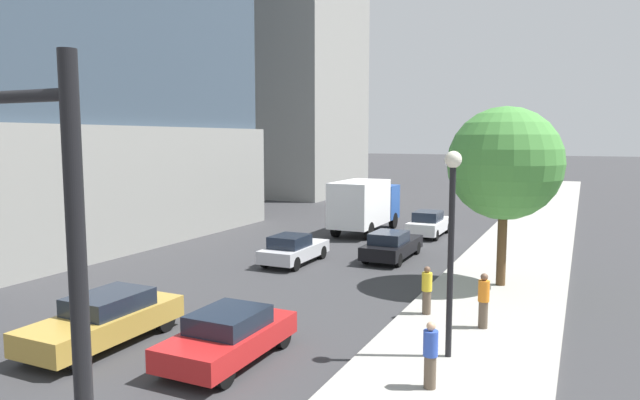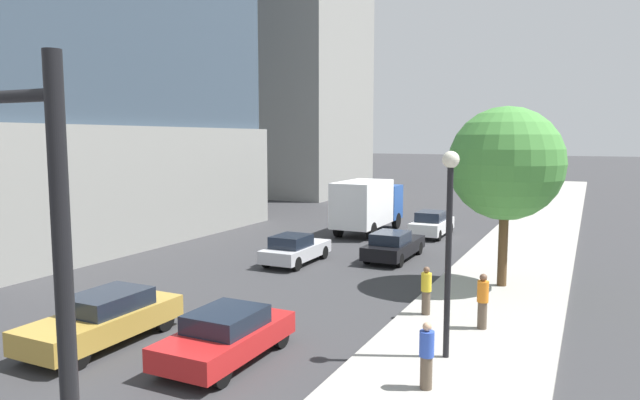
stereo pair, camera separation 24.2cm
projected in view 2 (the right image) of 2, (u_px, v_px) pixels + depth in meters
The scene contains 13 objects.
sidewalk at pixel (496, 294), 20.98m from camera, with size 4.93×120.00×0.15m, color #9E9B93.
construction_building at pixel (280, 45), 58.84m from camera, with size 16.77×25.51×38.62m.
street_lamp at pixel (449, 223), 14.38m from camera, with size 0.44×0.44×5.42m.
street_tree at pixel (506, 164), 21.40m from camera, with size 4.35×4.35×6.95m.
car_gold at pixel (104, 318), 16.09m from camera, with size 1.89×4.76×1.46m.
car_black at pixel (393, 245), 27.24m from camera, with size 1.80×4.65×1.41m.
car_white at pixel (432, 224), 33.65m from camera, with size 1.75×4.27×1.54m.
car_silver at pixel (295, 249), 26.37m from camera, with size 1.77×4.13×1.40m.
car_red at pixel (226, 335), 14.87m from camera, with size 1.91×4.16×1.36m.
box_truck at pixel (367, 204), 34.63m from camera, with size 2.40×6.65×3.29m.
pedestrian_blue_shirt at pixel (427, 355), 12.82m from camera, with size 0.34×0.34×1.57m.
pedestrian_yellow_shirt at pixel (426, 290), 18.25m from camera, with size 0.34×0.34×1.59m.
pedestrian_orange_shirt at pixel (483, 301), 16.87m from camera, with size 0.34×0.34×1.69m.
Camera 2 is at (10.61, -1.28, 5.90)m, focal length 31.48 mm.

